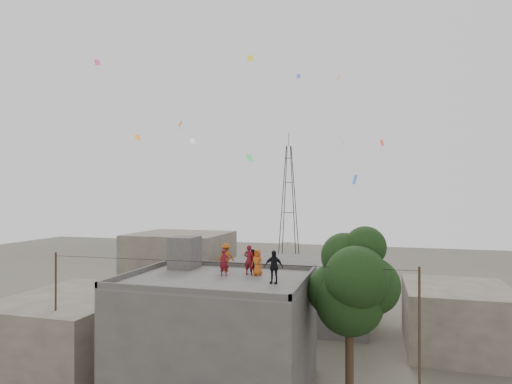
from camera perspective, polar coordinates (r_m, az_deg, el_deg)
main_building at (r=25.17m, az=-5.21°, el=-18.23°), size 10.00×8.00×6.10m
parapet at (r=24.38m, az=-5.21°, el=-11.05°), size 10.00×8.00×0.30m
stair_head_box at (r=27.85m, az=-9.48°, el=-7.93°), size 1.60×1.80×2.00m
neighbor_west at (r=32.47m, az=-23.03°, el=-16.01°), size 8.00×10.00×4.00m
neighbor_north at (r=37.87m, az=5.55°, el=-12.98°), size 12.00×9.00×5.00m
neighbor_northwest at (r=43.24m, az=-10.06°, el=-10.04°), size 9.00×8.00×7.00m
neighbor_east at (r=33.91m, az=25.34°, el=-14.97°), size 7.00×8.00×4.40m
tree at (r=23.46m, az=12.78°, el=-11.84°), size 4.90×4.60×9.10m
utility_line at (r=23.65m, az=-5.16°, el=-17.44°), size 20.12×0.62×7.40m
transmission_tower at (r=63.64m, az=4.39°, el=-1.89°), size 2.97×2.97×20.01m
person_red_adult at (r=25.27m, az=-0.93°, el=-9.03°), size 0.66×0.47×1.73m
person_orange_child at (r=25.01m, az=0.19°, el=-9.37°), size 0.84×0.65×1.51m
person_dark_child at (r=26.46m, az=-0.47°, el=-9.06°), size 0.81×0.74×1.34m
person_dark_adult at (r=22.82m, az=2.36°, el=-9.95°), size 1.05×0.49×1.74m
person_orange_adult at (r=26.49m, az=-4.05°, el=-8.66°), size 1.26×1.14×1.70m
person_red_child at (r=24.94m, az=-4.26°, el=-9.39°), size 0.66×0.61×1.51m
kites at (r=31.69m, az=1.37°, el=9.34°), size 20.43×15.26×10.73m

